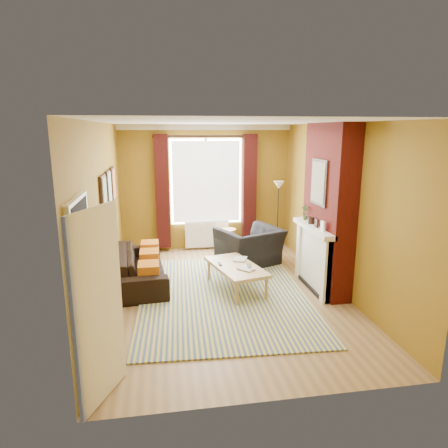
{
  "coord_description": "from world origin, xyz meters",
  "views": [
    {
      "loc": [
        -1.06,
        -6.15,
        2.69
      ],
      "look_at": [
        0.0,
        0.25,
        1.15
      ],
      "focal_mm": 32.0,
      "sensor_mm": 36.0,
      "label": 1
    }
  ],
  "objects_px": {
    "wicker_stool": "(227,240)",
    "coffee_table": "(236,268)",
    "armchair": "(250,247)",
    "floor_lamp": "(278,196)",
    "sofa": "(141,266)"
  },
  "relations": [
    {
      "from": "coffee_table",
      "to": "wicker_stool",
      "type": "xyz_separation_m",
      "value": [
        0.22,
        2.22,
        -0.13
      ]
    },
    {
      "from": "sofa",
      "to": "floor_lamp",
      "type": "bearing_deg",
      "value": -68.07
    },
    {
      "from": "floor_lamp",
      "to": "coffee_table",
      "type": "bearing_deg",
      "value": -123.02
    },
    {
      "from": "wicker_stool",
      "to": "floor_lamp",
      "type": "bearing_deg",
      "value": -6.65
    },
    {
      "from": "armchair",
      "to": "coffee_table",
      "type": "height_order",
      "value": "armchair"
    },
    {
      "from": "armchair",
      "to": "wicker_stool",
      "type": "height_order",
      "value": "armchair"
    },
    {
      "from": "wicker_stool",
      "to": "floor_lamp",
      "type": "relative_size",
      "value": 0.32
    },
    {
      "from": "armchair",
      "to": "wicker_stool",
      "type": "relative_size",
      "value": 2.26
    },
    {
      "from": "coffee_table",
      "to": "wicker_stool",
      "type": "relative_size",
      "value": 2.79
    },
    {
      "from": "wicker_stool",
      "to": "coffee_table",
      "type": "bearing_deg",
      "value": -95.7
    },
    {
      "from": "armchair",
      "to": "coffee_table",
      "type": "bearing_deg",
      "value": 45.08
    },
    {
      "from": "armchair",
      "to": "floor_lamp",
      "type": "xyz_separation_m",
      "value": [
        0.83,
        0.84,
        0.88
      ]
    },
    {
      "from": "wicker_stool",
      "to": "floor_lamp",
      "type": "distance_m",
      "value": 1.52
    },
    {
      "from": "floor_lamp",
      "to": "wicker_stool",
      "type": "bearing_deg",
      "value": 173.35
    },
    {
      "from": "coffee_table",
      "to": "wicker_stool",
      "type": "bearing_deg",
      "value": 70.21
    }
  ]
}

